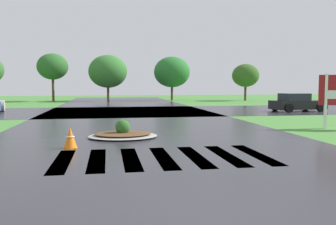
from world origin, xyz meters
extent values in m
cube|color=#2B2B30|center=(0.00, 10.00, 0.00)|extent=(11.92, 80.00, 0.01)
cube|color=#2B2B30|center=(0.00, 21.95, 0.00)|extent=(90.00, 10.73, 0.01)
cube|color=white|center=(-2.70, 4.84, 0.00)|extent=(0.45, 3.10, 0.01)
cube|color=white|center=(-1.80, 4.84, 0.00)|extent=(0.45, 3.10, 0.01)
cube|color=white|center=(-0.90, 4.84, 0.00)|extent=(0.45, 3.10, 0.01)
cube|color=white|center=(0.00, 4.84, 0.00)|extent=(0.45, 3.10, 0.01)
cube|color=white|center=(0.90, 4.84, 0.00)|extent=(0.45, 3.10, 0.01)
cube|color=white|center=(1.80, 4.84, 0.00)|extent=(0.45, 3.10, 0.01)
cube|color=white|center=(2.70, 4.84, 0.00)|extent=(0.45, 3.10, 0.01)
cube|color=white|center=(8.33, 10.14, 1.25)|extent=(0.16, 0.16, 2.50)
ellipsoid|color=#9E9B93|center=(-0.94, 8.82, 0.06)|extent=(2.61, 2.15, 0.12)
ellipsoid|color=brown|center=(-0.94, 8.82, 0.15)|extent=(2.14, 1.76, 0.10)
sphere|color=#2D6023|center=(-0.94, 8.82, 0.40)|extent=(0.56, 0.56, 0.56)
cube|color=black|center=(12.46, 19.91, 0.49)|extent=(4.09, 2.12, 0.64)
cube|color=#1E232B|center=(12.15, 19.88, 1.07)|extent=(2.01, 1.70, 0.53)
cylinder|color=black|center=(13.69, 20.94, 0.32)|extent=(0.66, 0.29, 0.64)
cylinder|color=black|center=(13.88, 19.16, 0.32)|extent=(0.66, 0.29, 0.64)
cylinder|color=black|center=(11.04, 20.66, 0.32)|extent=(0.66, 0.29, 0.64)
cylinder|color=black|center=(11.22, 18.89, 0.32)|extent=(0.66, 0.29, 0.64)
cone|color=orange|center=(-2.68, 6.76, 0.34)|extent=(0.43, 0.43, 0.67)
torus|color=white|center=(-2.68, 6.76, 0.37)|extent=(0.26, 0.26, 0.04)
cube|color=orange|center=(-2.68, 6.76, 0.01)|extent=(0.36, 0.36, 0.03)
cylinder|color=#4C3823|center=(-7.75, 38.88, 1.40)|extent=(0.28, 0.28, 2.80)
ellipsoid|color=#2A6126|center=(-7.75, 38.88, 4.05)|extent=(3.56, 3.56, 3.03)
cylinder|color=#4C3823|center=(-1.42, 38.62, 0.96)|extent=(0.28, 0.28, 1.92)
ellipsoid|color=#32702C|center=(-1.42, 38.62, 3.51)|extent=(4.55, 4.55, 3.87)
cylinder|color=#4C3823|center=(6.37, 38.99, 0.97)|extent=(0.28, 0.28, 1.95)
ellipsoid|color=#276E2B|center=(6.37, 38.99, 3.50)|extent=(4.43, 4.43, 3.77)
cylinder|color=#4C3823|center=(15.11, 36.96, 0.96)|extent=(0.28, 0.28, 1.92)
ellipsoid|color=#335C20|center=(15.11, 36.96, 3.07)|extent=(3.27, 3.27, 2.78)
camera|label=1|loc=(-1.50, -4.86, 2.03)|focal=38.54mm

